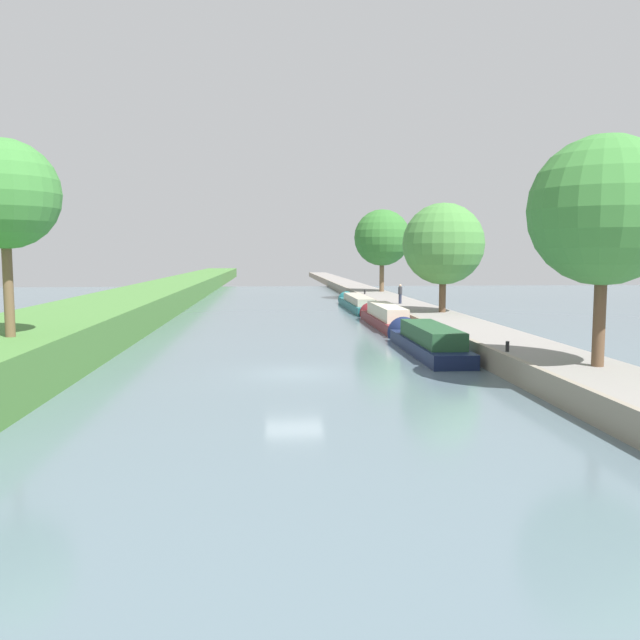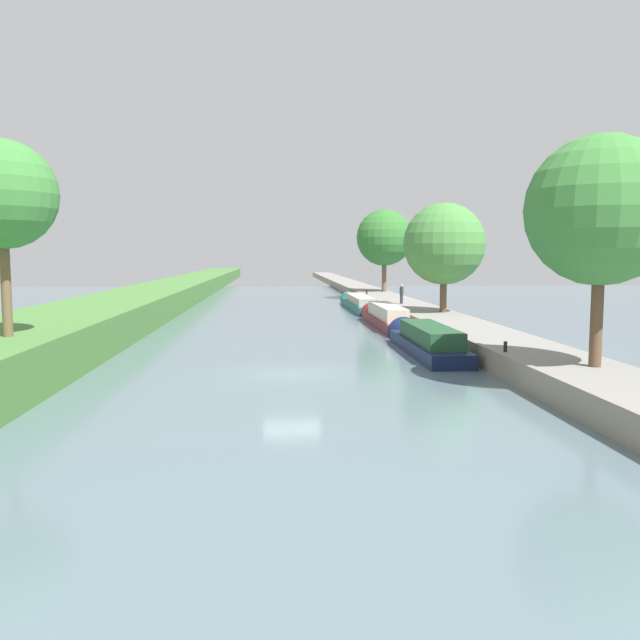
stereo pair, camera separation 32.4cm
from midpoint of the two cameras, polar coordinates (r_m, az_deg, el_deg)
The scene contains 14 objects.
ground_plane at distance 28.36m, azimuth -2.15°, elevation -4.68°, with size 160.00×160.00×0.00m, color slate.
left_grassy_bank at distance 30.37m, azimuth -25.88°, elevation -2.65°, with size 6.74×260.00×2.00m.
right_towpath at distance 30.57m, azimuth 18.47°, elevation -3.30°, with size 3.82×260.00×0.97m.
stone_quay at distance 29.85m, azimuth 14.85°, elevation -3.35°, with size 0.25×260.00×1.02m.
narrowboat_navy at distance 35.02m, azimuth 9.36°, elevation -1.77°, with size 2.09×11.59×2.17m.
narrowboat_maroon at distance 47.52m, azimuth 5.87°, elevation 0.27°, with size 1.80×13.22×2.10m.
narrowboat_teal at distance 62.54m, azimuth 3.49°, elevation 1.50°, with size 1.88×16.14×1.88m.
tree_rightbank_near at distance 26.17m, azimuth 23.71°, elevation 8.74°, with size 5.49×5.49×8.51m.
tree_rightbank_midnear at distance 48.06m, azimuth 11.00°, elevation 6.54°, with size 5.89×5.89×7.90m.
tree_rightbank_midfar at distance 74.81m, azimuth 5.79°, elevation 7.17°, with size 6.38×6.38×9.32m.
tree_leftbank_downstream at distance 27.50m, azimuth -25.78°, elevation 9.83°, with size 4.11×4.11×7.44m.
person_walking at distance 56.22m, azimuth 7.31°, elevation 2.32°, with size 0.34×0.34×1.66m.
mooring_bollard_near at distance 29.10m, azimuth 16.22°, elevation -2.25°, with size 0.16×0.16×0.45m.
mooring_bollard_far at distance 69.85m, azimuth 4.25°, elevation 2.46°, with size 0.16×0.16×0.45m.
Camera 2 is at (-0.74, -27.90, 5.10)m, focal length 36.58 mm.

